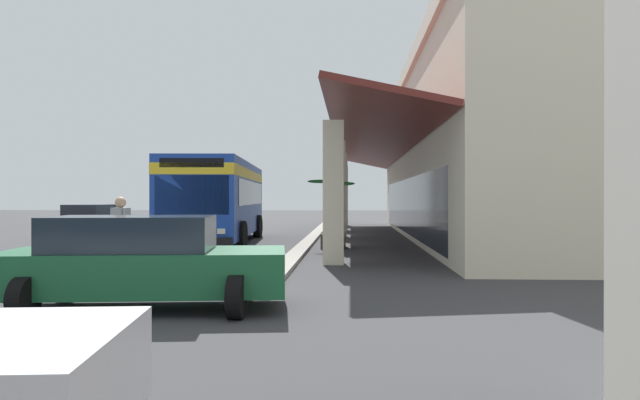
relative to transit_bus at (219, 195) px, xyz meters
name	(u,v)px	position (x,y,z in m)	size (l,w,h in m)	color
ground	(406,239)	(-2.58, 7.54, -1.85)	(120.00, 120.00, 0.00)	#38383A
curb_strip	(314,235)	(-3.86, 3.54, -1.79)	(34.23, 0.50, 0.12)	#9E998E
plaza_building	(530,153)	(-3.86, 13.16, 1.90)	(28.82, 14.53, 7.50)	beige
transit_bus	(219,195)	(0.00, 0.00, 0.00)	(11.36, 3.34, 3.34)	#193D9E
parked_sedan_green	(142,262)	(14.25, 1.88, -1.10)	(2.77, 4.58, 1.47)	#195933
parked_sedan_red	(91,221)	(-2.25, -6.11, -1.10)	(4.53, 2.25, 1.47)	maroon
pedestrian	(121,232)	(10.68, 0.17, -0.84)	(0.58, 0.53, 1.78)	#38383D
potted_palm	(332,230)	(2.51, 4.53, -1.22)	(1.62, 1.71, 2.42)	#4C4742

